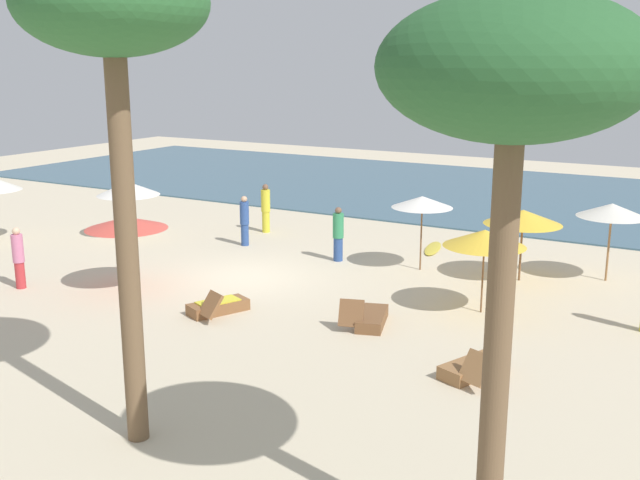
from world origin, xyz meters
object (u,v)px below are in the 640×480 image
at_px(umbrella_2, 612,210).
at_px(lounger_0, 370,318).
at_px(person_3, 245,220).
at_px(surfboard, 433,248).
at_px(lounger_1, 217,307).
at_px(palm_1, 113,18).
at_px(person_1, 266,208).
at_px(umbrella_4, 126,223).
at_px(person_0, 338,234).
at_px(umbrella_0, 485,238).
at_px(person_4, 19,257).
at_px(umbrella_6, 128,188).
at_px(lounger_2, 473,368).
at_px(umbrella_5, 422,202).
at_px(palm_0, 513,79).
at_px(umbrella_3, 523,217).

bearing_deg(umbrella_2, lounger_0, -122.28).
distance_m(person_3, surfboard, 6.37).
relative_size(lounger_1, palm_1, 0.23).
xyz_separation_m(person_1, person_3, (0.50, -2.03, -0.04)).
xyz_separation_m(umbrella_2, lounger_0, (-4.21, -6.66, -1.87)).
distance_m(lounger_0, lounger_1, 3.82).
distance_m(umbrella_4, person_0, 6.56).
distance_m(umbrella_0, person_0, 6.09).
height_order(umbrella_0, lounger_0, umbrella_0).
bearing_deg(person_4, umbrella_6, 105.96).
bearing_deg(surfboard, lounger_2, -64.10).
height_order(umbrella_2, umbrella_6, umbrella_2).
bearing_deg(person_1, lounger_2, -38.78).
distance_m(lounger_0, person_1, 10.37).
relative_size(umbrella_5, person_0, 1.31).
height_order(person_0, palm_1, palm_1).
height_order(umbrella_4, palm_0, palm_0).
height_order(umbrella_4, lounger_0, umbrella_4).
distance_m(person_4, surfboard, 12.77).
xyz_separation_m(umbrella_0, person_3, (-9.12, 2.74, -1.04)).
bearing_deg(umbrella_6, umbrella_3, 6.33).
bearing_deg(person_0, palm_0, -54.35).
height_order(umbrella_3, umbrella_5, umbrella_5).
height_order(umbrella_6, lounger_0, umbrella_6).
height_order(lounger_1, palm_0, palm_0).
height_order(umbrella_6, lounger_2, umbrella_6).
relative_size(umbrella_2, lounger_1, 1.27).
bearing_deg(palm_1, lounger_2, 52.19).
distance_m(umbrella_0, lounger_2, 4.35).
height_order(umbrella_4, lounger_2, umbrella_4).
bearing_deg(lounger_2, person_0, 135.58).
distance_m(umbrella_4, lounger_1, 3.78).
height_order(umbrella_2, palm_0, palm_0).
bearing_deg(person_0, umbrella_4, -123.35).
relative_size(umbrella_0, person_0, 1.23).
relative_size(umbrella_0, umbrella_5, 0.94).
bearing_deg(person_3, surfboard, 24.78).
distance_m(umbrella_5, person_4, 11.46).
distance_m(umbrella_0, palm_0, 10.61).
bearing_deg(umbrella_5, person_0, -172.88).
bearing_deg(lounger_0, person_1, 137.55).
bearing_deg(surfboard, palm_1, -88.19).
relative_size(umbrella_6, surfboard, 1.09).
distance_m(lounger_0, person_3, 8.71).
bearing_deg(lounger_1, umbrella_3, 49.07).
xyz_separation_m(umbrella_3, lounger_2, (1.02, -7.09, -1.67)).
distance_m(umbrella_0, umbrella_2, 4.97).
bearing_deg(umbrella_3, palm_0, -76.52).
xyz_separation_m(umbrella_5, lounger_0, (0.82, -5.10, -1.89)).
relative_size(umbrella_3, lounger_0, 1.26).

